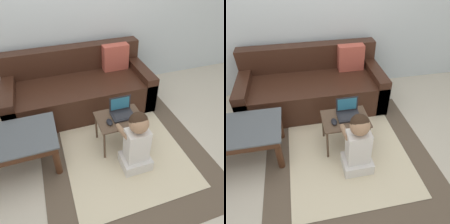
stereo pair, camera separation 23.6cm
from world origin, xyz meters
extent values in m
plane|color=beige|center=(0.00, 0.00, 0.00)|extent=(16.00, 16.00, 0.00)
cube|color=silver|center=(0.00, 1.51, 1.25)|extent=(9.00, 0.06, 2.50)
cube|color=brown|center=(0.14, -0.04, 0.00)|extent=(1.82, 1.88, 0.01)
cube|color=beige|center=(0.14, -0.04, 0.01)|extent=(1.31, 1.35, 0.00)
cube|color=#381E14|center=(-0.13, 0.99, 0.21)|extent=(1.92, 0.89, 0.43)
cube|color=#381E14|center=(-0.13, 1.34, 0.60)|extent=(1.92, 0.20, 0.35)
cube|color=#381E14|center=(-1.01, 0.99, 0.26)|extent=(0.16, 0.89, 0.52)
cube|color=#381E14|center=(0.75, 0.99, 0.26)|extent=(0.16, 0.89, 0.52)
cube|color=#B24C3D|center=(0.45, 1.17, 0.61)|extent=(0.36, 0.14, 0.36)
cube|color=#4C5156|center=(-1.04, 0.17, 0.41)|extent=(1.01, 0.56, 0.02)
cube|color=#422314|center=(-1.04, 0.17, 0.37)|extent=(0.97, 0.54, 0.07)
cylinder|color=#422314|center=(-0.59, -0.05, 0.20)|extent=(0.07, 0.07, 0.40)
cylinder|color=#422314|center=(-0.59, 0.40, 0.20)|extent=(0.07, 0.07, 0.40)
cube|color=#4C3828|center=(0.14, 0.14, 0.39)|extent=(0.50, 0.38, 0.02)
cylinder|color=#4C3828|center=(-0.09, -0.03, 0.19)|extent=(0.02, 0.02, 0.38)
cylinder|color=#4C3828|center=(0.37, -0.03, 0.19)|extent=(0.02, 0.02, 0.38)
cylinder|color=#4C3828|center=(-0.09, 0.30, 0.19)|extent=(0.02, 0.02, 0.38)
cylinder|color=#4C3828|center=(0.37, 0.30, 0.19)|extent=(0.02, 0.02, 0.38)
cube|color=#232328|center=(0.18, 0.15, 0.41)|extent=(0.25, 0.19, 0.02)
cube|color=#28282D|center=(0.18, 0.14, 0.42)|extent=(0.20, 0.11, 0.00)
cube|color=#232328|center=(0.18, 0.25, 0.51)|extent=(0.25, 0.01, 0.18)
cube|color=teal|center=(0.18, 0.24, 0.51)|extent=(0.21, 0.00, 0.15)
ellipsoid|color=black|center=(0.01, 0.09, 0.41)|extent=(0.06, 0.11, 0.03)
cube|color=silver|center=(0.19, -0.23, 0.07)|extent=(0.30, 0.26, 0.14)
cube|color=silver|center=(0.19, -0.23, 0.33)|extent=(0.23, 0.17, 0.37)
sphere|color=#9E7556|center=(0.19, -0.23, 0.61)|extent=(0.19, 0.19, 0.19)
sphere|color=black|center=(0.19, -0.22, 0.62)|extent=(0.18, 0.18, 0.18)
cylinder|color=#9E7556|center=(0.08, -0.09, 0.42)|extent=(0.06, 0.28, 0.14)
cylinder|color=#9E7556|center=(0.30, -0.09, 0.42)|extent=(0.06, 0.28, 0.14)
camera|label=1|loc=(-0.52, -1.55, 1.94)|focal=35.00mm
camera|label=2|loc=(-0.29, -1.61, 1.94)|focal=35.00mm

